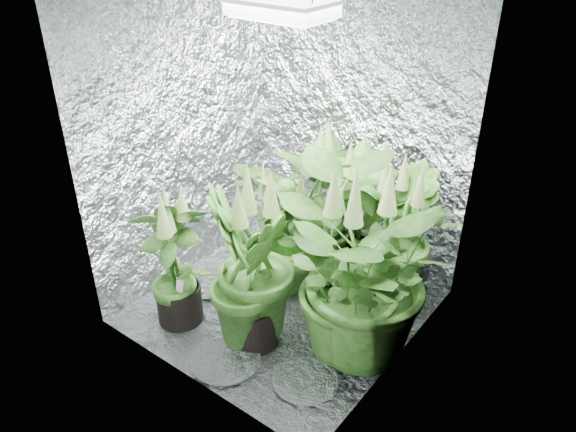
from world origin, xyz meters
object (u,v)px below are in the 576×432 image
(plant_e, at_px, (357,274))
(plant_g, at_px, (250,271))
(plant_f, at_px, (175,261))
(plant_a, at_px, (309,206))
(circulation_fan, at_px, (415,278))
(plant_d, at_px, (284,235))
(plant_c, at_px, (400,236))
(grow_lamp, at_px, (282,9))
(plant_b, at_px, (357,220))

(plant_e, xyz_separation_m, plant_g, (-0.53, -0.25, -0.06))
(plant_f, bearing_deg, plant_a, 69.07)
(plant_e, bearing_deg, plant_f, -159.91)
(plant_e, distance_m, circulation_fan, 0.84)
(plant_d, bearing_deg, plant_f, -114.93)
(plant_g, xyz_separation_m, circulation_fan, (0.56, 0.97, -0.36))
(plant_c, distance_m, circulation_fan, 0.33)
(plant_e, distance_m, plant_g, 0.59)
(circulation_fan, bearing_deg, plant_a, -160.32)
(plant_e, relative_size, plant_g, 1.14)
(plant_f, height_order, circulation_fan, plant_f)
(grow_lamp, distance_m, plant_b, 1.47)
(plant_a, height_order, plant_d, plant_a)
(circulation_fan, bearing_deg, plant_f, -130.10)
(plant_e, height_order, plant_f, plant_e)
(plant_b, bearing_deg, circulation_fan, 11.30)
(plant_c, bearing_deg, plant_b, -174.15)
(plant_b, relative_size, plant_g, 0.95)
(grow_lamp, relative_size, plant_b, 0.48)
(plant_g, bearing_deg, plant_a, 100.64)
(plant_c, bearing_deg, plant_d, -148.72)
(plant_g, bearing_deg, plant_c, 63.97)
(circulation_fan, bearing_deg, grow_lamp, -131.70)
(plant_g, bearing_deg, circulation_fan, 60.01)
(plant_c, bearing_deg, plant_g, -116.03)
(circulation_fan, bearing_deg, plant_e, -88.84)
(grow_lamp, xyz_separation_m, plant_a, (-0.09, 0.40, -1.30))
(plant_d, distance_m, circulation_fan, 0.90)
(circulation_fan, bearing_deg, plant_c, -151.47)
(plant_a, xyz_separation_m, plant_f, (-0.34, -0.89, -0.10))
(plant_a, bearing_deg, plant_f, -110.93)
(grow_lamp, xyz_separation_m, plant_b, (0.20, 0.52, -1.36))
(plant_b, xyz_separation_m, plant_f, (-0.63, -1.01, -0.03))
(plant_e, relative_size, circulation_fan, 3.80)
(plant_e, relative_size, plant_f, 1.31)
(plant_b, bearing_deg, plant_g, -99.40)
(plant_a, distance_m, circulation_fan, 0.83)
(plant_c, height_order, plant_g, plant_g)
(plant_d, bearing_deg, grow_lamp, -54.30)
(circulation_fan, bearing_deg, plant_d, -146.00)
(grow_lamp, bearing_deg, plant_c, 47.83)
(grow_lamp, bearing_deg, plant_a, 102.70)
(plant_a, xyz_separation_m, plant_g, (0.14, -0.77, -0.03))
(plant_b, bearing_deg, plant_f, -122.04)
(plant_a, height_order, plant_g, plant_a)
(grow_lamp, distance_m, plant_a, 1.36)
(plant_a, xyz_separation_m, plant_d, (-0.03, -0.23, -0.12))
(plant_c, bearing_deg, plant_e, -83.18)
(plant_d, distance_m, plant_e, 0.78)
(plant_a, height_order, plant_f, plant_a)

